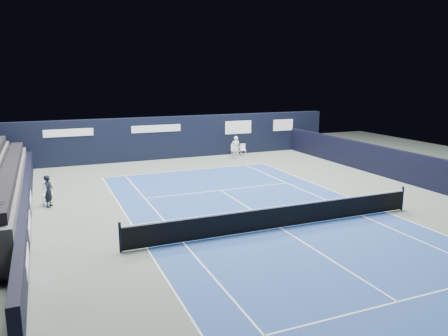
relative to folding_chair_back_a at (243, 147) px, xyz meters
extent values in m
plane|color=#526259|center=(-5.60, -13.53, -0.60)|extent=(48.00, 48.00, 0.00)
cube|color=navy|center=(-5.60, -15.53, -0.59)|extent=(10.97, 23.77, 0.01)
cube|color=black|center=(4.90, -9.53, 0.30)|extent=(0.30, 22.00, 1.80)
cube|color=white|center=(-0.03, -0.12, -0.18)|extent=(0.47, 0.46, 0.04)
cube|color=white|center=(0.01, 0.05, 0.06)|extent=(0.39, 0.11, 0.47)
cylinder|color=white|center=(0.17, 0.00, -0.39)|extent=(0.02, 0.02, 0.42)
cylinder|color=white|center=(-0.16, 0.07, -0.39)|extent=(0.02, 0.02, 0.42)
cylinder|color=white|center=(0.10, -0.32, -0.39)|extent=(0.02, 0.02, 0.42)
cylinder|color=white|center=(-0.23, -0.24, -0.39)|extent=(0.02, 0.02, 0.42)
cube|color=white|center=(0.02, 0.07, 0.14)|extent=(0.33, 0.14, 0.30)
cube|color=white|center=(-0.77, -0.17, -0.17)|extent=(0.45, 0.43, 0.04)
cube|color=white|center=(-0.79, 0.02, 0.09)|extent=(0.41, 0.07, 0.49)
cylinder|color=white|center=(-0.61, 0.01, -0.38)|extent=(0.02, 0.02, 0.43)
cylinder|color=white|center=(-0.97, -0.02, -0.38)|extent=(0.02, 0.02, 0.43)
cylinder|color=white|center=(-0.58, -0.32, -0.38)|extent=(0.02, 0.02, 0.43)
cylinder|color=white|center=(-0.93, -0.35, -0.38)|extent=(0.02, 0.02, 0.43)
cube|color=white|center=(-14.23, -8.46, -0.10)|extent=(0.53, 0.52, 0.04)
cube|color=white|center=(-14.19, -8.25, 0.19)|extent=(0.47, 0.11, 0.56)
cylinder|color=white|center=(-14.00, -8.30, -0.35)|extent=(0.03, 0.03, 0.49)
cylinder|color=white|center=(-14.40, -8.24, -0.35)|extent=(0.03, 0.03, 0.49)
cylinder|color=white|center=(-14.06, -8.68, -0.35)|extent=(0.03, 0.03, 0.49)
cylinder|color=white|center=(-14.46, -8.62, -0.35)|extent=(0.03, 0.03, 0.49)
imported|color=black|center=(-14.15, -8.77, 0.16)|extent=(0.54, 0.65, 1.52)
cube|color=white|center=(-5.60, -3.64, -0.59)|extent=(10.97, 0.06, 0.00)
cube|color=white|center=(-0.11, -15.53, -0.59)|extent=(0.06, 23.77, 0.00)
cube|color=white|center=(-11.08, -15.53, -0.59)|extent=(0.06, 23.77, 0.00)
cube|color=white|center=(-1.48, -15.53, -0.59)|extent=(0.06, 23.77, 0.00)
cube|color=white|center=(-9.71, -15.53, -0.59)|extent=(0.06, 23.77, 0.00)
cube|color=white|center=(-5.60, -9.13, -0.59)|extent=(8.23, 0.06, 0.00)
cube|color=white|center=(-5.60, -21.93, -0.59)|extent=(8.23, 0.06, 0.00)
cube|color=white|center=(-5.60, -15.53, -0.59)|extent=(0.06, 12.80, 0.00)
cube|color=white|center=(-5.60, -3.79, -0.59)|extent=(0.06, 0.30, 0.00)
cylinder|color=black|center=(0.80, -15.53, -0.05)|extent=(0.10, 0.10, 1.10)
cylinder|color=black|center=(-12.00, -15.53, -0.05)|extent=(0.10, 0.10, 1.10)
cube|color=black|center=(-5.60, -15.53, -0.14)|extent=(12.80, 0.03, 0.86)
cube|color=white|center=(-5.60, -15.53, 0.31)|extent=(12.80, 0.05, 0.06)
cube|color=black|center=(-5.60, 0.97, 0.95)|extent=(26.00, 0.60, 3.10)
cube|color=silver|center=(-12.60, 0.65, 1.70)|extent=(3.20, 0.02, 0.50)
cube|color=silver|center=(-6.60, 0.65, 1.70)|extent=(3.60, 0.02, 0.50)
cube|color=silver|center=(-0.10, 0.65, 1.50)|extent=(2.20, 0.02, 1.00)
cube|color=silver|center=(3.90, 0.65, 1.50)|extent=(1.80, 0.02, 0.90)
cube|color=black|center=(-15.10, -9.53, 0.00)|extent=(0.30, 22.00, 1.20)
cube|color=silver|center=(-14.93, -16.53, 0.00)|extent=(0.02, 2.00, 0.45)
cube|color=silver|center=(-14.93, -13.03, 0.00)|extent=(0.02, 2.40, 0.45)
cube|color=silver|center=(-14.93, -9.53, 0.00)|extent=(0.02, 2.00, 0.45)
cube|color=#454547|center=(-15.70, -8.53, 0.23)|extent=(0.90, 16.00, 1.65)
cube|color=black|center=(-15.70, -8.53, 1.25)|extent=(0.63, 15.20, 0.40)
imported|color=white|center=(-1.10, -1.11, 0.24)|extent=(0.72, 0.62, 1.68)
cylinder|color=black|center=(-1.25, -1.41, 0.45)|extent=(0.03, 0.29, 0.13)
torus|color=black|center=(-1.25, -1.66, 0.55)|extent=(0.30, 0.13, 0.29)
camera|label=1|loc=(-14.19, -30.15, 5.49)|focal=35.00mm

